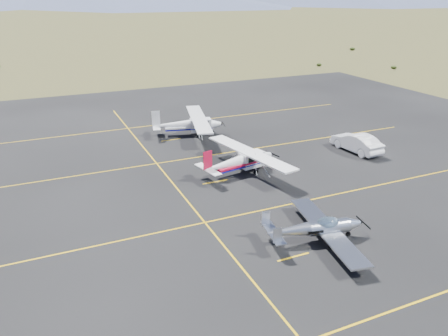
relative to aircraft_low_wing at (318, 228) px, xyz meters
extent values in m
plane|color=#383D1C|center=(0.86, 2.60, -0.83)|extent=(1600.00, 1600.00, 0.00)
cube|color=black|center=(0.86, 9.60, -0.83)|extent=(72.00, 72.00, 0.02)
cube|color=silver|center=(0.58, -0.11, -0.17)|extent=(2.67, 8.06, 0.11)
ellipsoid|color=#99BFD8|center=(0.58, -0.11, 0.25)|extent=(1.57, 1.07, 0.72)
cube|color=silver|center=(-2.63, 0.47, 0.08)|extent=(1.08, 2.72, 0.05)
cube|color=silver|center=(-2.94, -0.46, 0.48)|extent=(0.49, 0.14, 0.88)
cube|color=silver|center=(-2.59, 1.45, 0.48)|extent=(0.49, 0.14, 0.88)
cylinder|color=black|center=(1.98, -0.36, -0.67)|extent=(0.31, 0.13, 0.30)
cylinder|color=black|center=(0.22, -1.12, -0.65)|extent=(0.37, 0.16, 0.35)
cylinder|color=black|center=(0.60, 0.97, -0.65)|extent=(0.37, 0.16, 0.35)
cube|color=white|center=(1.45, 11.08, 0.11)|extent=(2.11, 1.38, 1.20)
cube|color=white|center=(1.28, 11.05, 0.73)|extent=(3.23, 9.83, 0.12)
cube|color=black|center=(1.45, 11.08, 0.35)|extent=(1.59, 1.31, 0.49)
cube|color=#BD0F31|center=(0.32, 10.86, 0.02)|extent=(4.55, 1.87, 0.16)
cube|color=#BD0F31|center=(-2.63, 10.28, 0.95)|extent=(0.75, 0.21, 1.42)
cube|color=white|center=(-2.63, 10.28, 0.24)|extent=(1.20, 2.91, 0.05)
cylinder|color=black|center=(2.58, 11.31, -0.66)|extent=(0.33, 0.15, 0.32)
cylinder|color=black|center=(1.37, 10.12, -0.63)|extent=(0.40, 0.19, 0.39)
cylinder|color=black|center=(1.01, 11.94, -0.63)|extent=(0.40, 0.19, 0.39)
cube|color=white|center=(1.14, 21.61, 0.15)|extent=(2.24, 1.52, 1.26)
cube|color=white|center=(0.95, 21.65, 0.81)|extent=(3.80, 10.30, 0.13)
cube|color=black|center=(1.14, 21.61, 0.41)|extent=(1.71, 1.43, 0.51)
cube|color=white|center=(-0.04, 21.89, 0.06)|extent=(4.78, 2.15, 0.17)
cube|color=white|center=(-3.12, 22.63, 1.04)|extent=(0.78, 0.25, 1.49)
cube|color=white|center=(-3.12, 22.63, 0.29)|extent=(1.38, 3.06, 0.06)
cylinder|color=black|center=(2.31, 21.32, -0.66)|extent=(0.35, 0.17, 0.34)
cylinder|color=black|center=(0.64, 20.72, -0.62)|extent=(0.43, 0.21, 0.41)
cylinder|color=black|center=(1.09, 22.62, -0.62)|extent=(0.43, 0.21, 0.41)
imported|color=white|center=(12.10, 11.25, 0.00)|extent=(2.19, 5.17, 1.66)
camera|label=1|loc=(-13.76, -17.79, 12.61)|focal=35.00mm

